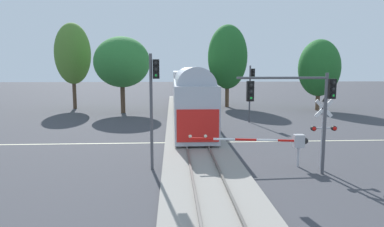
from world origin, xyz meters
The scene contains 13 objects.
ground_plane centered at (0.00, 0.00, 0.00)m, with size 220.00×220.00×0.00m, color #3D3D42.
road_centre_stripe centered at (0.00, 0.00, 0.00)m, with size 44.00×0.20×0.01m.
railway_track centered at (0.00, 0.00, 0.10)m, with size 4.40×80.00×0.32m.
commuter_train centered at (0.00, 15.17, 2.79)m, with size 3.04×38.63×5.16m.
crossing_gate_near centered at (4.46, -6.56, 1.42)m, with size 6.49×0.40×1.80m.
crossing_signal_mast centered at (6.28, -7.27, 2.38)m, with size 1.36×0.44×3.90m.
traffic_signal_near_right centered at (4.71, -7.98, 3.91)m, with size 4.97×0.38×5.18m.
traffic_signal_median centered at (-2.63, -6.59, 4.11)m, with size 0.53×0.38×6.16m.
traffic_signal_far_side centered at (6.16, 9.12, 3.78)m, with size 0.53×0.38×5.64m.
oak_behind_train centered at (-7.63, 17.24, 6.08)m, with size 6.63×6.63×9.11m.
pine_left_background centered at (-14.62, 21.82, 7.22)m, with size 4.62×4.62×11.21m.
maple_right_background centered at (16.97, 18.44, 5.39)m, with size 5.20×5.20×8.99m.
elm_centre_background centered at (5.94, 22.85, 6.88)m, with size 5.41×5.41×11.27m.
Camera 1 is at (-1.62, -24.79, 5.43)m, focal length 32.39 mm.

